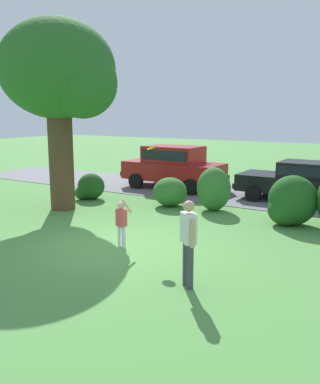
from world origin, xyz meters
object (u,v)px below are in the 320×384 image
at_px(parked_sedan, 297,180).
at_px(child_thrower, 121,220).
at_px(frisbee, 152,148).
at_px(oak_tree_large, 62,77).
at_px(parked_suv, 173,165).
at_px(adult_onlooker, 188,239).

distance_m(parked_sedan, child_thrower, 8.37).
bearing_deg(frisbee, oak_tree_large, 160.59).
bearing_deg(parked_suv, frisbee, -64.67).
distance_m(oak_tree_large, parked_suv, 6.57).
bearing_deg(child_thrower, parked_suv, 110.59).
bearing_deg(oak_tree_large, child_thrower, -30.77).
height_order(parked_sedan, adult_onlooker, adult_onlooker).
bearing_deg(adult_onlooker, parked_suv, 121.02).
distance_m(oak_tree_large, frisbee, 5.32).
relative_size(oak_tree_large, frisbee, 23.14).
xyz_separation_m(parked_sedan, child_thrower, (-2.44, -8.00, -0.13)).
xyz_separation_m(parked_sedan, parked_suv, (-5.43, -0.05, 0.23)).
height_order(parked_suv, adult_onlooker, parked_suv).
height_order(oak_tree_large, adult_onlooker, oak_tree_large).
height_order(parked_suv, frisbee, frisbee).
bearing_deg(frisbee, parked_suv, 115.33).
distance_m(oak_tree_large, adult_onlooker, 8.68).
xyz_separation_m(parked_suv, child_thrower, (2.99, -7.95, -0.36)).
xyz_separation_m(parked_suv, frisbee, (3.33, -7.03, 1.41)).
distance_m(frisbee, adult_onlooker, 3.53).
height_order(parked_sedan, parked_suv, parked_suv).
bearing_deg(parked_sedan, parked_suv, -179.45).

